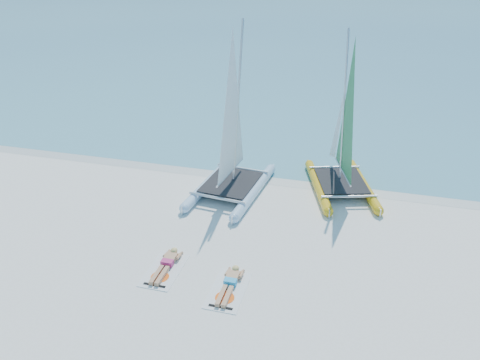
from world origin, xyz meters
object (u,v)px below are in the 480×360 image
object	(u,v)px
sunbather_a	(167,264)
sunbather_b	(230,283)
catamaran_yellow	(342,139)
towel_b	(228,290)
towel_a	(164,270)
catamaran_blue	(232,144)

from	to	relation	value
sunbather_a	sunbather_b	size ratio (longest dim) A/B	1.00
catamaran_yellow	towel_b	world-z (taller)	catamaran_yellow
towel_a	sunbather_b	size ratio (longest dim) A/B	1.07
catamaran_blue	towel_a	bearing A→B (deg)	-90.07
catamaran_yellow	towel_a	bearing A→B (deg)	-139.94
sunbather_a	towel_a	bearing A→B (deg)	-90.00
catamaran_yellow	towel_b	distance (m)	8.35
towel_a	towel_b	size ratio (longest dim) A/B	1.00
sunbather_b	sunbather_a	bearing A→B (deg)	169.95
sunbather_b	towel_a	bearing A→B (deg)	174.94
sunbather_a	towel_b	distance (m)	2.24
catamaran_blue	sunbather_a	size ratio (longest dim) A/B	3.95
catamaran_yellow	towel_b	xyz separation A→B (m)	(-2.56, -7.69, -2.02)
towel_a	sunbather_a	world-z (taller)	sunbather_a
towel_b	sunbather_a	bearing A→B (deg)	165.11
towel_a	catamaran_blue	bearing A→B (deg)	84.17
towel_b	sunbather_b	xyz separation A→B (m)	(0.00, 0.19, 0.11)
catamaran_blue	towel_b	distance (m)	6.54
catamaran_yellow	sunbather_b	size ratio (longest dim) A/B	3.73
catamaran_blue	sunbather_b	size ratio (longest dim) A/B	3.95
towel_a	sunbather_b	world-z (taller)	sunbather_b
catamaran_blue	catamaran_yellow	xyz separation A→B (m)	(4.15, 1.68, -0.01)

